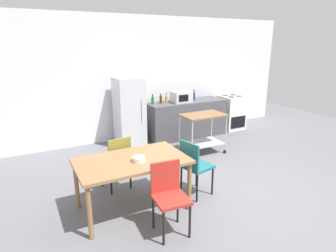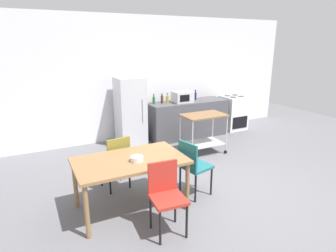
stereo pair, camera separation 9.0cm
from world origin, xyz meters
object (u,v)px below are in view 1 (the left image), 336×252
at_px(bottle_soda, 153,100).
at_px(bottle_hot_sauce, 161,99).
at_px(chair_teal, 194,164).
at_px(fruit_bowl, 139,159).
at_px(stove_oven, 231,112).
at_px(microwave, 181,97).
at_px(dining_table, 132,165).
at_px(kitchen_cart, 203,127).
at_px(chair_olive, 117,159).
at_px(chair_red, 169,193).
at_px(refrigerator, 129,112).
at_px(bottle_soy_sauce, 194,96).
at_px(bottle_sesame_oil, 166,99).

bearing_deg(bottle_soda, bottle_hot_sauce, -4.42).
relative_size(chair_teal, fruit_bowl, 5.10).
distance_m(stove_oven, microwave, 1.72).
relative_size(dining_table, kitchen_cart, 1.65).
distance_m(dining_table, microwave, 3.29).
bearing_deg(chair_olive, fruit_bowl, 86.67).
bearing_deg(bottle_hot_sauce, bottle_soda, 175.58).
xyz_separation_m(chair_red, fruit_bowl, (-0.15, 0.57, 0.27)).
height_order(refrigerator, bottle_soda, refrigerator).
height_order(refrigerator, bottle_soy_sauce, refrigerator).
xyz_separation_m(chair_red, bottle_soy_sauce, (2.40, 3.18, 0.48)).
bearing_deg(fruit_bowl, bottle_soda, 61.45).
relative_size(bottle_hot_sauce, fruit_bowl, 1.31).
relative_size(bottle_hot_sauce, bottle_soy_sauce, 0.89).
bearing_deg(chair_olive, chair_red, 90.88).
bearing_deg(chair_teal, fruit_bowl, 78.01).
bearing_deg(chair_red, bottle_soy_sauce, 57.50).
xyz_separation_m(refrigerator, fruit_bowl, (-0.86, -2.66, 0.01)).
height_order(refrigerator, kitchen_cart, refrigerator).
bearing_deg(bottle_hot_sauce, refrigerator, 178.17).
bearing_deg(bottle_hot_sauce, fruit_bowl, -122.03).
bearing_deg(chair_teal, kitchen_cart, -50.97).
relative_size(chair_red, microwave, 1.93).
bearing_deg(refrigerator, bottle_sesame_oil, -0.29).
height_order(bottle_sesame_oil, bottle_soy_sauce, bottle_soy_sauce).
bearing_deg(dining_table, bottle_hot_sauce, 55.94).
distance_m(chair_red, bottle_soy_sauce, 4.01).
xyz_separation_m(chair_red, bottle_hot_sauce, (1.49, 3.20, 0.48)).
bearing_deg(bottle_soy_sauce, refrigerator, 178.30).
relative_size(chair_olive, bottle_soda, 3.85).
bearing_deg(bottle_sesame_oil, dining_table, -126.22).
bearing_deg(bottle_hot_sauce, chair_olive, -132.33).
bearing_deg(dining_table, microwave, 47.62).
xyz_separation_m(dining_table, chair_teal, (0.96, -0.10, -0.15)).
xyz_separation_m(chair_olive, stove_oven, (3.83, 1.83, -0.07)).
distance_m(dining_table, kitchen_cart, 2.48).
relative_size(kitchen_cart, bottle_soy_sauce, 3.53).
relative_size(bottle_hot_sauce, bottle_sesame_oil, 1.00).
bearing_deg(chair_red, refrigerator, 82.23).
bearing_deg(bottle_soy_sauce, chair_red, -127.08).
height_order(bottle_soy_sauce, fruit_bowl, bottle_soy_sauce).
bearing_deg(bottle_sesame_oil, fruit_bowl, -124.22).
bearing_deg(chair_teal, bottle_soda, -24.07).
distance_m(chair_teal, microwave, 2.85).
distance_m(dining_table, bottle_soy_sauce, 3.64).
relative_size(bottle_sesame_oil, microwave, 0.50).
xyz_separation_m(dining_table, chair_olive, (-0.01, 0.64, -0.15)).
distance_m(bottle_sesame_oil, bottle_soy_sauce, 0.75).
height_order(chair_red, refrigerator, refrigerator).
relative_size(bottle_sesame_oil, bottle_soy_sauce, 0.88).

